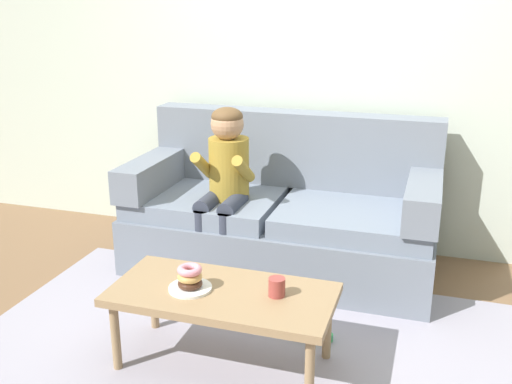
% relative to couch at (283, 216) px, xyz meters
% --- Properties ---
extents(ground, '(10.00, 10.00, 0.00)m').
position_rel_couch_xyz_m(ground, '(0.13, -0.86, -0.36)').
color(ground, brown).
extents(wall_back, '(8.00, 0.10, 2.80)m').
position_rel_couch_xyz_m(wall_back, '(0.13, 0.54, 1.04)').
color(wall_back, beige).
rests_on(wall_back, ground).
extents(area_rug, '(2.98, 1.91, 0.01)m').
position_rel_couch_xyz_m(area_rug, '(0.13, -1.11, -0.35)').
color(area_rug, '#9993A3').
rests_on(area_rug, ground).
extents(couch, '(1.99, 0.90, 1.01)m').
position_rel_couch_xyz_m(couch, '(0.00, 0.00, 0.00)').
color(couch, slate).
rests_on(couch, ground).
extents(coffee_table, '(1.08, 0.52, 0.41)m').
position_rel_couch_xyz_m(coffee_table, '(0.03, -1.21, 0.01)').
color(coffee_table, '#937551').
rests_on(coffee_table, ground).
extents(person_child, '(0.34, 0.58, 1.10)m').
position_rel_couch_xyz_m(person_child, '(-0.33, -0.21, 0.31)').
color(person_child, olive).
rests_on(person_child, ground).
extents(plate, '(0.21, 0.21, 0.01)m').
position_rel_couch_xyz_m(plate, '(-0.13, -1.24, 0.06)').
color(plate, white).
rests_on(plate, coffee_table).
extents(donut, '(0.13, 0.13, 0.04)m').
position_rel_couch_xyz_m(donut, '(-0.13, -1.24, 0.08)').
color(donut, '#422619').
rests_on(donut, plate).
extents(donut_second, '(0.16, 0.16, 0.04)m').
position_rel_couch_xyz_m(donut_second, '(-0.13, -1.24, 0.12)').
color(donut_second, tan).
rests_on(donut_second, donut).
extents(donut_third, '(0.15, 0.15, 0.04)m').
position_rel_couch_xyz_m(donut_third, '(-0.13, -1.24, 0.15)').
color(donut_third, pink).
rests_on(donut_third, donut_second).
extents(mug, '(0.08, 0.08, 0.09)m').
position_rel_couch_xyz_m(mug, '(0.29, -1.17, 0.10)').
color(mug, '#993D38').
rests_on(mug, coffee_table).
extents(toy_controller, '(0.23, 0.09, 0.05)m').
position_rel_couch_xyz_m(toy_controller, '(0.40, -0.86, -0.33)').
color(toy_controller, '#339E56').
rests_on(toy_controller, ground).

